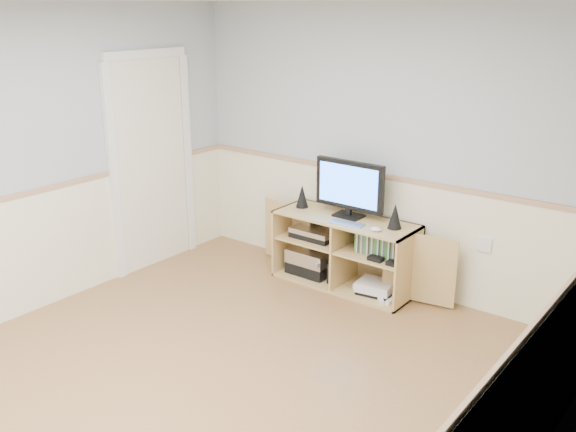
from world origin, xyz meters
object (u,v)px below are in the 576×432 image
(media_cabinet, at_px, (348,249))
(monitor, at_px, (349,187))
(keyboard, at_px, (347,224))
(game_consoles, at_px, (375,287))

(media_cabinet, distance_m, monitor, 0.60)
(keyboard, distance_m, game_consoles, 0.64)
(monitor, relative_size, game_consoles, 1.48)
(monitor, bearing_deg, media_cabinet, 90.00)
(media_cabinet, height_order, keyboard, keyboard)
(media_cabinet, relative_size, monitor, 3.03)
(keyboard, relative_size, game_consoles, 0.65)
(game_consoles, bearing_deg, monitor, 169.84)
(media_cabinet, xyz_separation_m, keyboard, (0.10, -0.20, 0.32))
(media_cabinet, height_order, game_consoles, media_cabinet)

